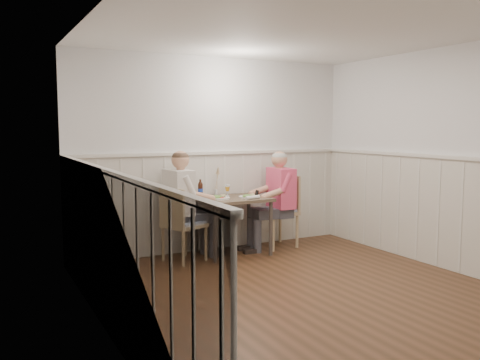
{
  "coord_description": "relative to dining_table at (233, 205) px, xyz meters",
  "views": [
    {
      "loc": [
        -2.89,
        -4.02,
        1.67
      ],
      "look_at": [
        0.08,
        1.64,
        1.0
      ],
      "focal_mm": 38.0,
      "sensor_mm": 36.0,
      "label": 1
    }
  ],
  "objects": [
    {
      "name": "chair_right",
      "position": [
        0.79,
        0.08,
        -0.11
      ],
      "size": [
        0.5,
        0.5,
        1.0
      ],
      "color": "tan",
      "rests_on": "ground"
    },
    {
      "name": "ground_plane",
      "position": [
        -0.08,
        -1.84,
        -0.65
      ],
      "size": [
        4.5,
        4.5,
        0.0
      ],
      "primitive_type": "plane",
      "color": "#442B18"
    },
    {
      "name": "wainscot",
      "position": [
        -0.08,
        -1.15,
        0.04
      ],
      "size": [
        4.0,
        4.49,
        1.34
      ],
      "color": "silver",
      "rests_on": "ground"
    },
    {
      "name": "beer_glass_a",
      "position": [
        0.01,
        0.18,
        0.21
      ],
      "size": [
        0.06,
        0.06,
        0.15
      ],
      "color": "silver",
      "rests_on": "dining_table"
    },
    {
      "name": "diner_cream",
      "position": [
        -0.7,
        0.04,
        -0.06
      ],
      "size": [
        0.68,
        0.47,
        1.4
      ],
      "color": "#3F3F47",
      "rests_on": "ground"
    },
    {
      "name": "plate_diner",
      "position": [
        -0.24,
        -0.03,
        0.13
      ],
      "size": [
        0.31,
        0.31,
        0.08
      ],
      "color": "white",
      "rests_on": "dining_table"
    },
    {
      "name": "rolled_napkin",
      "position": [
        0.16,
        -0.24,
        0.13
      ],
      "size": [
        0.21,
        0.08,
        0.05
      ],
      "color": "white",
      "rests_on": "dining_table"
    },
    {
      "name": "chair_left",
      "position": [
        -0.75,
        -0.05,
        -0.14
      ],
      "size": [
        0.56,
        0.56,
        0.93
      ],
      "color": "tan",
      "rests_on": "ground"
    },
    {
      "name": "plate_man",
      "position": [
        0.18,
        -0.1,
        0.12
      ],
      "size": [
        0.26,
        0.26,
        0.07
      ],
      "color": "white",
      "rests_on": "dining_table"
    },
    {
      "name": "dining_table",
      "position": [
        0.0,
        0.0,
        0.0
      ],
      "size": [
        0.9,
        0.7,
        0.75
      ],
      "color": "#4B3D33",
      "rests_on": "ground"
    },
    {
      "name": "room_shell",
      "position": [
        -0.08,
        -1.84,
        0.87
      ],
      "size": [
        4.04,
        4.54,
        2.6
      ],
      "color": "white",
      "rests_on": "ground"
    },
    {
      "name": "gingham_mat",
      "position": [
        -0.27,
        0.16,
        0.11
      ],
      "size": [
        0.34,
        0.31,
        0.01
      ],
      "color": "#5671AC",
      "rests_on": "dining_table"
    },
    {
      "name": "beer_bottle",
      "position": [
        -0.36,
        0.24,
        0.21
      ],
      "size": [
        0.07,
        0.07,
        0.24
      ],
      "color": "black",
      "rests_on": "dining_table"
    },
    {
      "name": "grass_vase",
      "position": [
        -0.11,
        0.28,
        0.28
      ],
      "size": [
        0.05,
        0.05,
        0.4
      ],
      "color": "silver",
      "rests_on": "dining_table"
    },
    {
      "name": "beer_glass_b",
      "position": [
        -0.01,
        0.14,
        0.21
      ],
      "size": [
        0.06,
        0.06,
        0.16
      ],
      "color": "silver",
      "rests_on": "dining_table"
    },
    {
      "name": "man_in_pink",
      "position": [
        0.69,
        -0.01,
        -0.08
      ],
      "size": [
        0.65,
        0.45,
        1.37
      ],
      "color": "#3F3F47",
      "rests_on": "ground"
    }
  ]
}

